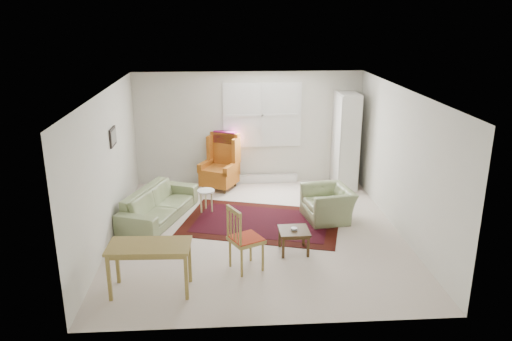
{
  "coord_description": "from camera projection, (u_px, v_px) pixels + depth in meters",
  "views": [
    {
      "loc": [
        -0.56,
        -8.05,
        3.74
      ],
      "look_at": [
        0.0,
        0.3,
        1.05
      ],
      "focal_mm": 35.0,
      "sensor_mm": 36.0,
      "label": 1
    }
  ],
  "objects": [
    {
      "name": "armchair",
      "position": [
        328.0,
        201.0,
        9.29
      ],
      "size": [
        0.96,
        1.05,
        0.72
      ],
      "primitive_type": "imported",
      "rotation": [
        0.0,
        0.0,
        -1.4
      ],
      "color": "gray",
      "rests_on": "ground"
    },
    {
      "name": "rug",
      "position": [
        261.0,
        222.0,
        9.23
      ],
      "size": [
        3.2,
        2.5,
        0.03
      ],
      "primitive_type": null,
      "rotation": [
        0.0,
        0.0,
        -0.28
      ],
      "color": "black",
      "rests_on": "ground"
    },
    {
      "name": "coffee_table",
      "position": [
        294.0,
        241.0,
        8.05
      ],
      "size": [
        0.49,
        0.49,
        0.39
      ],
      "primitive_type": null,
      "rotation": [
        0.0,
        0.0,
        0.02
      ],
      "color": "#412C14",
      "rests_on": "ground"
    },
    {
      "name": "desk",
      "position": [
        151.0,
        268.0,
        6.87
      ],
      "size": [
        1.14,
        0.6,
        0.71
      ],
      "primitive_type": null,
      "rotation": [
        0.0,
        0.0,
        -0.04
      ],
      "color": "olive",
      "rests_on": "ground"
    },
    {
      "name": "sofa",
      "position": [
        159.0,
        199.0,
        9.29
      ],
      "size": [
        1.4,
        2.1,
        0.79
      ],
      "primitive_type": "imported",
      "rotation": [
        0.0,
        0.0,
        1.22
      ],
      "color": "gray",
      "rests_on": "ground"
    },
    {
      "name": "room",
      "position": [
        257.0,
        161.0,
        8.65
      ],
      "size": [
        5.04,
        5.54,
        2.51
      ],
      "color": "beige",
      "rests_on": "ground"
    },
    {
      "name": "stool",
      "position": [
        206.0,
        201.0,
        9.66
      ],
      "size": [
        0.44,
        0.44,
        0.45
      ],
      "primitive_type": null,
      "rotation": [
        0.0,
        0.0,
        -0.41
      ],
      "color": "white",
      "rests_on": "ground"
    },
    {
      "name": "cabinet",
      "position": [
        346.0,
        140.0,
        10.88
      ],
      "size": [
        0.45,
        0.84,
        2.08
      ],
      "primitive_type": null,
      "rotation": [
        0.0,
        0.0,
        0.02
      ],
      "color": "silver",
      "rests_on": "ground"
    },
    {
      "name": "desk_chair",
      "position": [
        246.0,
        238.0,
        7.43
      ],
      "size": [
        0.6,
        0.6,
        1.02
      ],
      "primitive_type": null,
      "rotation": [
        0.0,
        0.0,
        2.04
      ],
      "color": "olive",
      "rests_on": "ground"
    },
    {
      "name": "wingback_chair",
      "position": [
        219.0,
        162.0,
        10.83
      ],
      "size": [
        0.97,
        0.98,
        1.22
      ],
      "primitive_type": null,
      "rotation": [
        0.0,
        0.0,
        -0.48
      ],
      "color": "#B9641C",
      "rests_on": "ground"
    }
  ]
}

